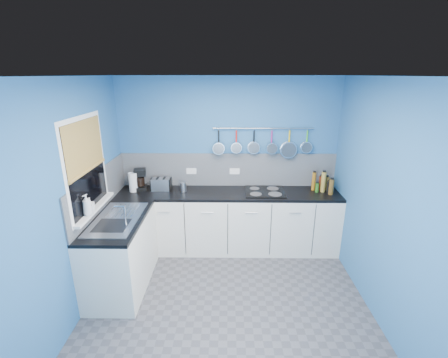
{
  "coord_description": "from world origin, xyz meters",
  "views": [
    {
      "loc": [
        -0.0,
        -3.03,
        2.52
      ],
      "look_at": [
        -0.05,
        0.75,
        1.25
      ],
      "focal_mm": 25.19,
      "sensor_mm": 36.0,
      "label": 1
    }
  ],
  "objects_px": {
    "toaster": "(161,184)",
    "hob": "(265,192)",
    "canister": "(183,187)",
    "paper_towel": "(133,182)",
    "soap_bottle_a": "(87,205)",
    "soap_bottle_b": "(90,205)",
    "coffee_maker": "(140,180)"
  },
  "relations": [
    {
      "from": "toaster",
      "to": "hob",
      "type": "height_order",
      "value": "toaster"
    },
    {
      "from": "coffee_maker",
      "to": "toaster",
      "type": "bearing_deg",
      "value": -10.74
    },
    {
      "from": "hob",
      "to": "paper_towel",
      "type": "bearing_deg",
      "value": 179.67
    },
    {
      "from": "coffee_maker",
      "to": "hob",
      "type": "distance_m",
      "value": 1.82
    },
    {
      "from": "soap_bottle_b",
      "to": "paper_towel",
      "type": "xyz_separation_m",
      "value": [
        0.16,
        1.07,
        -0.1
      ]
    },
    {
      "from": "soap_bottle_a",
      "to": "soap_bottle_b",
      "type": "bearing_deg",
      "value": 90.0
    },
    {
      "from": "soap_bottle_b",
      "to": "canister",
      "type": "xyz_separation_m",
      "value": [
        0.88,
        1.07,
        -0.17
      ]
    },
    {
      "from": "soap_bottle_b",
      "to": "toaster",
      "type": "relative_size",
      "value": 0.63
    },
    {
      "from": "soap_bottle_b",
      "to": "toaster",
      "type": "bearing_deg",
      "value": 63.95
    },
    {
      "from": "soap_bottle_a",
      "to": "toaster",
      "type": "xyz_separation_m",
      "value": [
        0.55,
        1.2,
        -0.18
      ]
    },
    {
      "from": "soap_bottle_b",
      "to": "hob",
      "type": "bearing_deg",
      "value": 27.13
    },
    {
      "from": "paper_towel",
      "to": "soap_bottle_a",
      "type": "bearing_deg",
      "value": -98.25
    },
    {
      "from": "soap_bottle_b",
      "to": "paper_towel",
      "type": "distance_m",
      "value": 1.08
    },
    {
      "from": "coffee_maker",
      "to": "canister",
      "type": "bearing_deg",
      "value": -16.59
    },
    {
      "from": "soap_bottle_b",
      "to": "hob",
      "type": "xyz_separation_m",
      "value": [
        2.06,
        1.06,
        -0.23
      ]
    },
    {
      "from": "coffee_maker",
      "to": "hob",
      "type": "xyz_separation_m",
      "value": [
        1.81,
        -0.08,
        -0.15
      ]
    },
    {
      "from": "soap_bottle_b",
      "to": "hob",
      "type": "distance_m",
      "value": 2.33
    },
    {
      "from": "paper_towel",
      "to": "toaster",
      "type": "relative_size",
      "value": 1.01
    },
    {
      "from": "soap_bottle_a",
      "to": "paper_towel",
      "type": "relative_size",
      "value": 0.87
    },
    {
      "from": "toaster",
      "to": "hob",
      "type": "distance_m",
      "value": 1.51
    },
    {
      "from": "soap_bottle_b",
      "to": "hob",
      "type": "height_order",
      "value": "soap_bottle_b"
    },
    {
      "from": "paper_towel",
      "to": "toaster",
      "type": "xyz_separation_m",
      "value": [
        0.39,
        0.07,
        -0.05
      ]
    },
    {
      "from": "canister",
      "to": "hob",
      "type": "height_order",
      "value": "canister"
    },
    {
      "from": "soap_bottle_a",
      "to": "coffee_maker",
      "type": "relative_size",
      "value": 0.77
    },
    {
      "from": "soap_bottle_a",
      "to": "toaster",
      "type": "distance_m",
      "value": 1.34
    },
    {
      "from": "toaster",
      "to": "canister",
      "type": "xyz_separation_m",
      "value": [
        0.33,
        -0.06,
        -0.02
      ]
    },
    {
      "from": "canister",
      "to": "paper_towel",
      "type": "bearing_deg",
      "value": -179.67
    },
    {
      "from": "coffee_maker",
      "to": "hob",
      "type": "relative_size",
      "value": 0.55
    },
    {
      "from": "toaster",
      "to": "coffee_maker",
      "type": "bearing_deg",
      "value": 178.76
    },
    {
      "from": "soap_bottle_a",
      "to": "toaster",
      "type": "height_order",
      "value": "soap_bottle_a"
    },
    {
      "from": "toaster",
      "to": "canister",
      "type": "height_order",
      "value": "toaster"
    },
    {
      "from": "hob",
      "to": "soap_bottle_a",
      "type": "bearing_deg",
      "value": -151.32
    }
  ]
}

